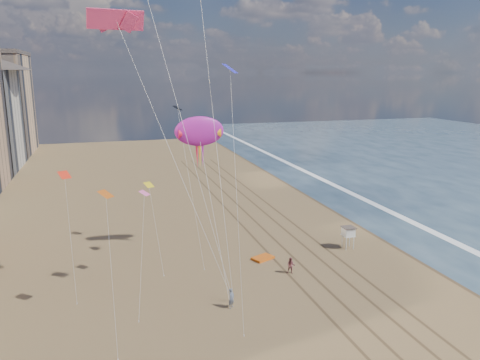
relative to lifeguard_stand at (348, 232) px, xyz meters
name	(u,v)px	position (x,y,z in m)	size (l,w,h in m)	color
wet_sand	(358,209)	(10.12, 14.68, -2.13)	(260.00, 260.00, 0.00)	#42301E
foam	(381,207)	(14.32, 14.68, -2.13)	(260.00, 260.00, 0.00)	white
tracks	(286,240)	(-6.33, 4.68, -2.13)	(7.68, 120.00, 0.01)	brown
lifeguard_stand	(348,232)	(0.00, 0.00, 0.00)	(1.53, 1.53, 2.77)	silver
grounded_kite	(263,258)	(-11.34, -0.31, -2.00)	(2.45, 1.56, 0.28)	orange
show_kite	(199,132)	(-17.54, 5.05, 12.50)	(5.14, 8.11, 20.24)	#A71997
kite_flyer_a	(231,298)	(-18.00, -10.52, -1.17)	(0.70, 0.46, 1.93)	slate
kite_flyer_b	(291,266)	(-9.74, -5.00, -1.22)	(0.89, 0.70, 1.84)	#8B464B
small_kites	(145,150)	(-24.51, -1.91, 11.68)	(16.54, 17.58, 13.62)	#FC2D15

